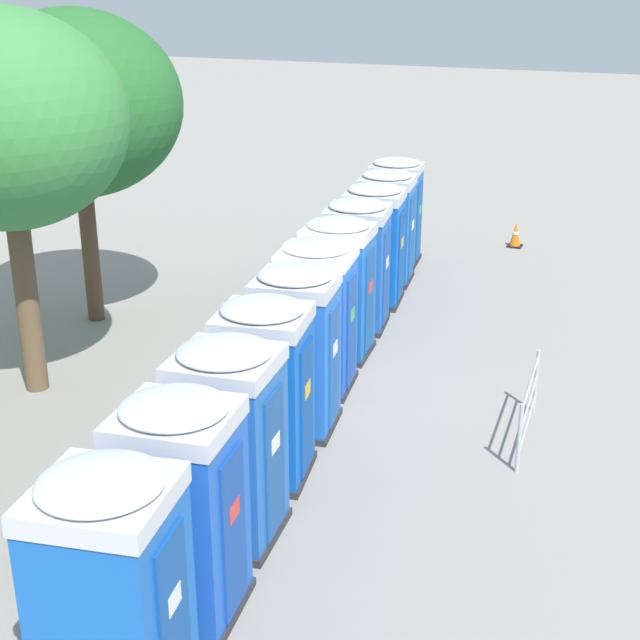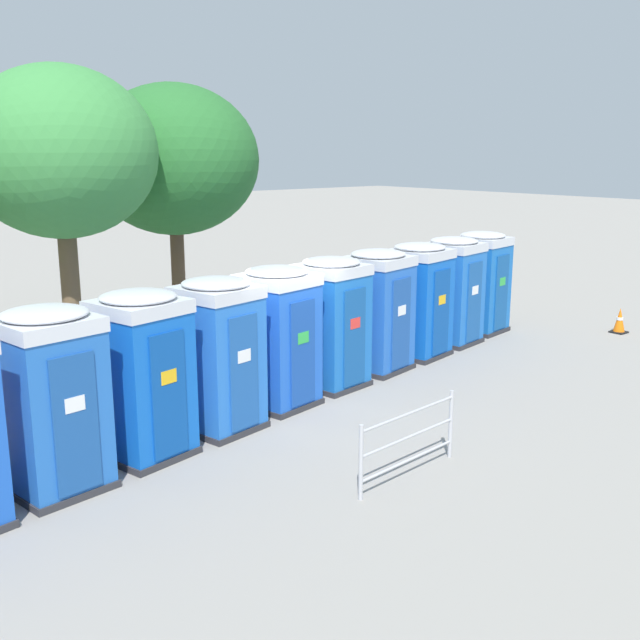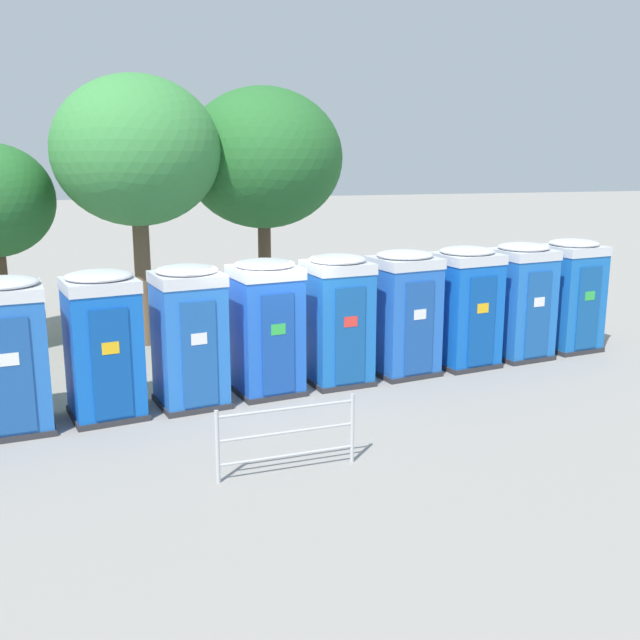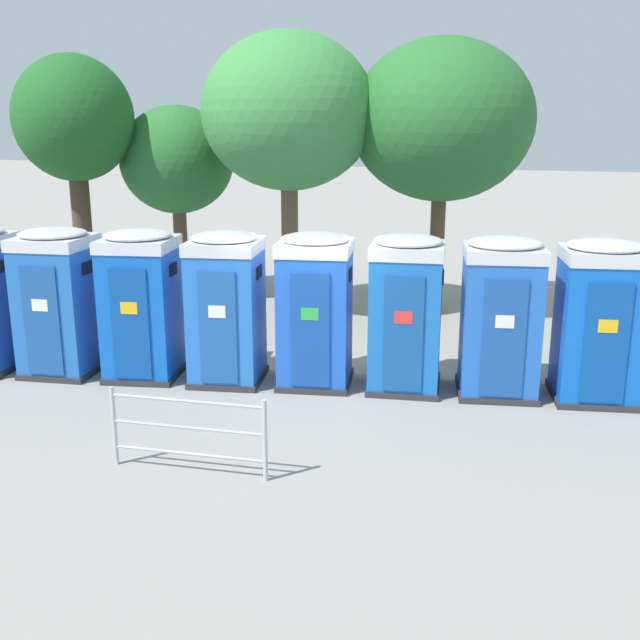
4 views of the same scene
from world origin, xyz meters
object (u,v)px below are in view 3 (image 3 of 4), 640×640
portapotty_2 (9,354)px  portapotty_7 (403,312)px  portapotty_3 (103,344)px  portapotty_8 (465,306)px  portapotty_10 (570,294)px  portapotty_6 (337,319)px  street_tree_2 (137,152)px  street_tree_3 (263,159)px  portapotty_9 (520,300)px  portapotty_4 (189,335)px  portapotty_5 (266,326)px  event_barrier (287,434)px

portapotty_2 → portapotty_7: size_ratio=1.00×
portapotty_3 → portapotty_8: bearing=10.2°
portapotty_10 → portapotty_6: bearing=-169.5°
portapotty_3 → street_tree_2: street_tree_2 is taller
street_tree_3 → portapotty_6: bearing=-85.1°
portapotty_6 → street_tree_3: bearing=94.9°
portapotty_9 → street_tree_3: street_tree_3 is taller
portapotty_9 → street_tree_3: (-4.84, 4.43, 2.99)m
portapotty_2 → portapotty_8: same height
portapotty_2 → portapotty_9: bearing=10.5°
portapotty_4 → street_tree_3: bearing=66.9°
portapotty_5 → street_tree_2: bearing=116.1°
portapotty_7 → event_barrier: bearing=-128.8°
portapotty_7 → portapotty_8: size_ratio=1.00×
portapotty_3 → portapotty_7: same height
street_tree_2 → event_barrier: street_tree_2 is taller
portapotty_5 → portapotty_7: same height
street_tree_3 → event_barrier: (-1.43, -9.09, -3.71)m
portapotty_4 → street_tree_2: (-0.63, 4.58, 3.16)m
portapotty_5 → portapotty_8: (4.39, 0.74, -0.00)m
event_barrier → portapotty_4: bearing=107.4°
portapotty_3 → street_tree_2: 5.83m
portapotty_10 → portapotty_9: bearing=-167.4°
portapotty_3 → portapotty_4: 1.49m
portapotty_7 → portapotty_5: bearing=-170.1°
portapotty_2 → portapotty_9: 10.40m
portapotty_2 → portapotty_9: same height
portapotty_3 → portapotty_7: 5.94m
portapotty_5 → portapotty_7: 2.97m
portapotty_2 → event_barrier: 4.88m
portapotty_4 → portapotty_5: size_ratio=1.00×
portapotty_3 → portapotty_4: same height
portapotty_3 → portapotty_5: (2.91, 0.58, 0.00)m
portapotty_7 → event_barrier: size_ratio=1.24×
portapotty_8 → portapotty_10: same height
portapotty_7 → portapotty_8: (1.47, 0.23, -0.00)m
portapotty_2 → event_barrier: size_ratio=1.24×
portapotty_5 → street_tree_2: (-2.08, 4.25, 3.16)m
street_tree_3 → event_barrier: bearing=-98.9°
portapotty_4 → portapotty_10: bearing=10.8°
portapotty_3 → portapotty_5: same height
portapotty_3 → portapotty_7: size_ratio=1.00×
portapotty_5 → portapotty_9: (5.85, 1.02, 0.00)m
street_tree_3 → event_barrier: size_ratio=2.94×
portapotty_10 → street_tree_3: size_ratio=0.42×
portapotty_5 → portapotty_8: bearing=9.5°
portapotty_2 → street_tree_2: street_tree_2 is taller
portapotty_3 → portapotty_10: size_ratio=1.00×
portapotty_7 → street_tree_3: street_tree_3 is taller
portapotty_6 → portapotty_10: size_ratio=1.00×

